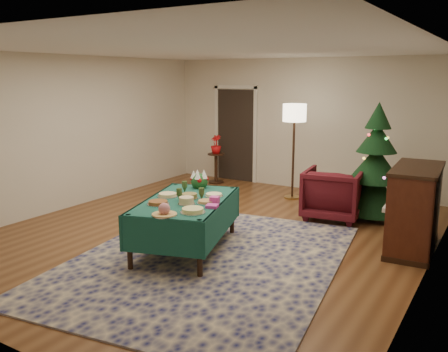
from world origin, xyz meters
The scene contains 24 objects.
room_shell centered at (0.00, 0.00, 1.35)m, with size 7.00×7.00×7.00m.
doorway centered at (-1.60, 3.48, 1.10)m, with size 1.08×0.04×2.16m.
rug centered at (0.54, -0.94, 0.01)m, with size 3.20×4.20×0.02m, color #14194E.
buffet_table centered at (0.09, -0.77, 0.57)m, with size 1.56×2.05×0.71m.
platter_0 centered at (0.31, -1.49, 0.77)m, with size 0.31×0.31×0.15m.
platter_1 centered at (0.53, -1.22, 0.74)m, with size 0.31×0.31×0.06m.
platter_2 centered at (-0.07, -1.15, 0.73)m, with size 0.29×0.29×0.05m.
platter_3 centered at (0.24, -0.95, 0.76)m, with size 0.22×0.22×0.10m.
platter_4 centered at (0.42, -0.76, 0.73)m, with size 0.25×0.25×0.04m.
platter_5 centered at (-0.22, -0.76, 0.73)m, with size 0.28×0.28×0.05m.
platter_6 centered at (0.09, -0.68, 0.74)m, with size 0.24×0.24×0.07m.
platter_7 centered at (0.31, -0.41, 0.73)m, with size 0.26×0.26×0.04m.
goblet_0 centered at (-0.15, -0.46, 0.80)m, with size 0.08×0.08×0.17m.
goblet_1 centered at (0.28, -0.67, 0.80)m, with size 0.08×0.08×0.17m.
goblet_2 centered at (0.05, -0.85, 0.80)m, with size 0.08×0.08×0.17m.
napkin_stack centered at (0.60, -0.91, 0.73)m, with size 0.14×0.14×0.04m, color #D13AA5.
gift_box centered at (0.53, -0.73, 0.76)m, with size 0.11×0.11×0.09m, color #E33FA5.
centerpiece centered at (-0.14, -0.10, 0.83)m, with size 0.26×0.26×0.29m.
armchair centered at (1.30, 1.69, 0.46)m, with size 0.90×0.84×0.93m, color #4D1018.
floor_lamp centered at (0.18, 2.61, 1.55)m, with size 0.44×0.44×1.82m.
side_table centered at (-1.81, 2.98, 0.32)m, with size 0.37×0.37×0.66m.
potted_plant centered at (-1.81, 2.98, 0.78)m, with size 0.23×0.41×0.23m, color red.
christmas_tree centered at (1.85, 2.14, 0.87)m, with size 1.09×1.09×1.93m.
piano centered at (2.70, 0.87, 0.56)m, with size 0.70×1.36×1.15m.
Camera 1 is at (3.72, -5.72, 2.32)m, focal length 38.00 mm.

